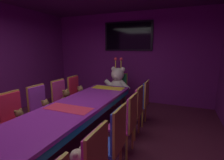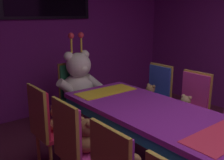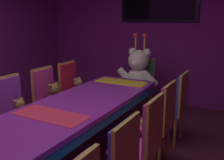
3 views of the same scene
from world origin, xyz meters
name	(u,v)px [view 1 (image 1 of 3)]	position (x,y,z in m)	size (l,w,h in m)	color
ground_plane	(71,151)	(0.00, 0.00, 0.00)	(7.90, 7.90, 0.00)	#591E33
wall_back	(129,57)	(0.00, 3.20, 1.40)	(5.20, 0.12, 2.80)	#721E72
banquet_table	(69,114)	(0.00, 0.00, 0.66)	(0.90, 3.67, 0.75)	purple
chair_left_2	(13,115)	(-0.89, -0.28, 0.60)	(0.42, 0.41, 0.98)	red
teddy_left_2	(20,118)	(-0.75, -0.28, 0.57)	(0.21, 0.28, 0.26)	brown
chair_left_3	(40,105)	(-0.88, 0.27, 0.60)	(0.42, 0.41, 0.98)	purple
teddy_left_3	(46,107)	(-0.74, 0.27, 0.57)	(0.22, 0.28, 0.27)	olive
chair_left_4	(61,97)	(-0.87, 0.89, 0.60)	(0.42, 0.41, 0.98)	#CC338C
teddy_left_4	(66,98)	(-0.72, 0.89, 0.60)	(0.27, 0.35, 0.33)	brown
chair_left_5	(76,91)	(-0.87, 1.47, 0.60)	(0.42, 0.41, 0.98)	red
teddy_left_5	(80,92)	(-0.73, 1.47, 0.58)	(0.24, 0.30, 0.29)	#9E7247
chair_right_2	(114,137)	(0.89, -0.30, 0.60)	(0.42, 0.41, 0.98)	#2D47B2
chair_right_3	(128,119)	(0.89, 0.30, 0.60)	(0.42, 0.41, 0.98)	#CC338C
chair_right_4	(135,107)	(0.86, 0.88, 0.60)	(0.42, 0.41, 0.98)	#CC338C
teddy_right_4	(128,107)	(0.72, 0.88, 0.57)	(0.21, 0.27, 0.26)	tan
chair_right_5	(143,98)	(0.87, 1.49, 0.60)	(0.42, 0.41, 0.98)	#2D47B2
teddy_right_5	(137,99)	(0.73, 1.49, 0.57)	(0.22, 0.28, 0.27)	#9E7247
throne_chair	(120,87)	(0.00, 2.38, 0.60)	(0.41, 0.42, 0.98)	#268C4C
king_teddy_bear	(117,82)	(0.00, 2.20, 0.77)	(0.76, 0.59, 0.98)	silver
wall_tv	(128,36)	(0.00, 3.11, 2.05)	(1.53, 0.06, 0.89)	black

